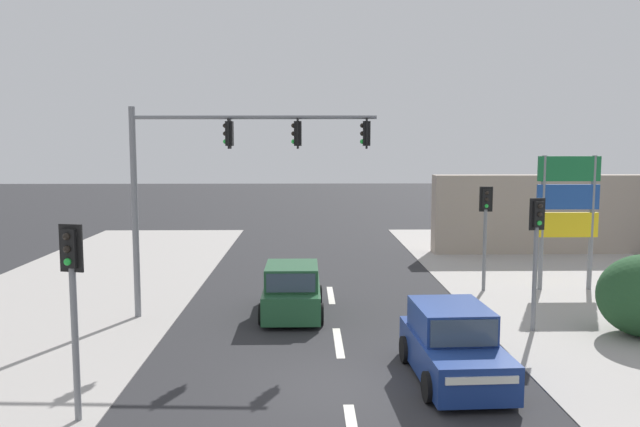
# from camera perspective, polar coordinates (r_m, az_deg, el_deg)

# --- Properties ---
(ground_plane) EXTENTS (140.00, 140.00, 0.00)m
(ground_plane) POSITION_cam_1_polar(r_m,az_deg,el_deg) (13.16, 2.37, -15.71)
(ground_plane) COLOR #28282B
(lane_dash_mid) EXTENTS (0.20, 2.40, 0.01)m
(lane_dash_mid) POSITION_cam_1_polar(r_m,az_deg,el_deg) (15.98, 1.69, -11.68)
(lane_dash_mid) COLOR silver
(lane_dash_mid) RESTS_ON ground
(lane_dash_far) EXTENTS (0.20, 2.40, 0.01)m
(lane_dash_far) POSITION_cam_1_polar(r_m,az_deg,el_deg) (20.79, 0.99, -7.46)
(lane_dash_far) COLOR silver
(lane_dash_far) RESTS_ON ground
(kerb_left_verge) EXTENTS (8.00, 40.00, 0.02)m
(kerb_left_verge) POSITION_cam_1_polar(r_m,az_deg,el_deg) (18.59, -26.09, -9.72)
(kerb_left_verge) COLOR #A39E99
(kerb_left_verge) RESTS_ON ground
(traffic_signal_mast) EXTENTS (6.89, 0.62, 6.00)m
(traffic_signal_mast) POSITION_cam_1_polar(r_m,az_deg,el_deg) (17.69, -9.32, 4.32)
(traffic_signal_mast) COLOR slate
(traffic_signal_mast) RESTS_ON ground
(pedestal_signal_right_kerb) EXTENTS (0.44, 0.31, 3.56)m
(pedestal_signal_right_kerb) POSITION_cam_1_polar(r_m,az_deg,el_deg) (17.29, 19.16, -2.44)
(pedestal_signal_right_kerb) COLOR slate
(pedestal_signal_right_kerb) RESTS_ON ground
(pedestal_signal_left_kerb) EXTENTS (0.44, 0.31, 3.56)m
(pedestal_signal_left_kerb) POSITION_cam_1_polar(r_m,az_deg,el_deg) (11.79, -21.68, -6.44)
(pedestal_signal_left_kerb) COLOR slate
(pedestal_signal_left_kerb) RESTS_ON ground
(pedestal_signal_far_median) EXTENTS (0.44, 0.29, 3.56)m
(pedestal_signal_far_median) POSITION_cam_1_polar(r_m,az_deg,el_deg) (21.64, 14.89, -0.63)
(pedestal_signal_far_median) COLOR slate
(pedestal_signal_far_median) RESTS_ON ground
(shopping_plaza_sign) EXTENTS (2.10, 0.16, 4.60)m
(shopping_plaza_sign) POSITION_cam_1_polar(r_m,az_deg,el_deg) (22.66, 21.71, 0.88)
(shopping_plaza_sign) COLOR slate
(shopping_plaza_sign) RESTS_ON ground
(shopfront_wall_far) EXTENTS (12.00, 1.00, 3.60)m
(shopfront_wall_far) POSITION_cam_1_polar(r_m,az_deg,el_deg) (30.71, 21.36, -0.05)
(shopfront_wall_far) COLOR #A39384
(shopfront_wall_far) RESTS_ON ground
(hatchback_crossing_left) EXTENTS (1.79, 3.65, 1.53)m
(hatchback_crossing_left) POSITION_cam_1_polar(r_m,az_deg,el_deg) (18.30, -2.56, -7.10)
(hatchback_crossing_left) COLOR #235633
(hatchback_crossing_left) RESTS_ON ground
(hatchback_receding_far) EXTENTS (1.91, 3.70, 1.53)m
(hatchback_receding_far) POSITION_cam_1_polar(r_m,az_deg,el_deg) (13.75, 12.05, -11.75)
(hatchback_receding_far) COLOR navy
(hatchback_receding_far) RESTS_ON ground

